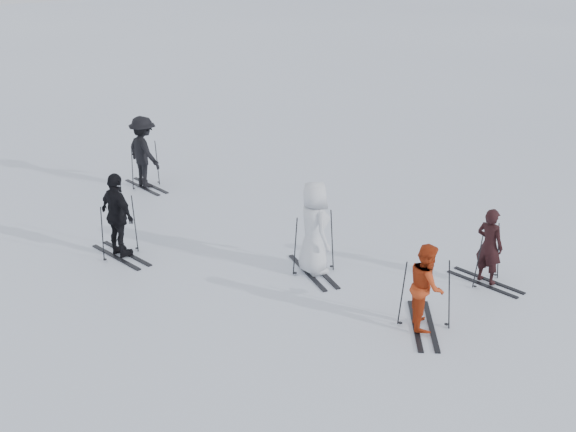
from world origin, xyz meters
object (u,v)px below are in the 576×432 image
object	(u,v)px
skier_near_dark	(489,247)
skier_uphill_left	(118,216)
skier_uphill_far	(144,153)
skier_grey	(314,229)
skier_red	(426,287)

from	to	relation	value
skier_near_dark	skier_uphill_left	size ratio (longest dim) A/B	0.84
skier_uphill_left	skier_uphill_far	bearing A→B (deg)	-41.85
skier_grey	skier_uphill_far	world-z (taller)	skier_grey
skier_red	skier_uphill_far	bearing A→B (deg)	43.51
skier_grey	skier_uphill_left	size ratio (longest dim) A/B	1.05
skier_near_dark	skier_grey	bearing A→B (deg)	38.76
skier_grey	skier_uphill_left	xyz separation A→B (m)	(-3.04, 2.84, -0.05)
skier_uphill_left	skier_uphill_far	distance (m)	4.42
skier_grey	skier_uphill_far	size ratio (longest dim) A/B	1.00
skier_grey	skier_uphill_far	bearing A→B (deg)	17.94
skier_uphill_far	skier_near_dark	bearing A→B (deg)	-167.71
skier_uphill_left	skier_uphill_far	size ratio (longest dim) A/B	0.95
skier_near_dark	skier_red	bearing A→B (deg)	94.48
skier_grey	skier_uphill_left	bearing A→B (deg)	57.20
skier_uphill_left	skier_grey	bearing A→B (deg)	-145.99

